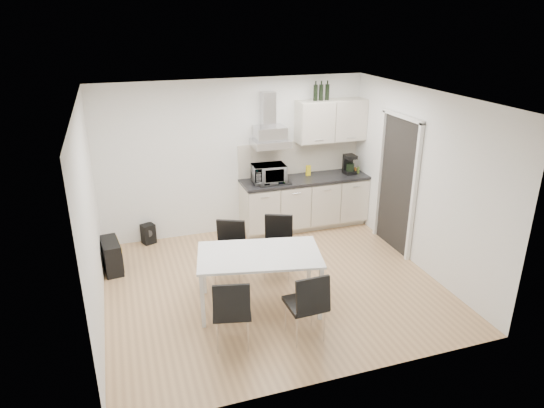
{
  "coord_description": "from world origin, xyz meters",
  "views": [
    {
      "loc": [
        -1.86,
        -5.61,
        3.54
      ],
      "look_at": [
        0.08,
        0.28,
        1.1
      ],
      "focal_mm": 32.0,
      "sensor_mm": 36.0,
      "label": 1
    }
  ],
  "objects_px": {
    "chair_far_left": "(229,254)",
    "floor_speaker": "(148,234)",
    "chair_near_right": "(305,304)",
    "chair_far_right": "(278,248)",
    "kitchenette": "(306,182)",
    "dining_table": "(259,259)",
    "chair_near_left": "(232,311)",
    "guitar_amp": "(112,256)"
  },
  "relations": [
    {
      "from": "chair_far_left",
      "to": "floor_speaker",
      "type": "relative_size",
      "value": 2.66
    },
    {
      "from": "kitchenette",
      "to": "chair_far_right",
      "type": "relative_size",
      "value": 2.86
    },
    {
      "from": "dining_table",
      "to": "chair_near_left",
      "type": "relative_size",
      "value": 1.9
    },
    {
      "from": "chair_far_right",
      "to": "chair_near_right",
      "type": "xyz_separation_m",
      "value": [
        -0.17,
        -1.46,
        0.0
      ]
    },
    {
      "from": "chair_far_left",
      "to": "chair_near_left",
      "type": "bearing_deg",
      "value": 102.44
    },
    {
      "from": "chair_far_left",
      "to": "kitchenette",
      "type": "bearing_deg",
      "value": -114.7
    },
    {
      "from": "dining_table",
      "to": "guitar_amp",
      "type": "distance_m",
      "value": 2.43
    },
    {
      "from": "chair_near_right",
      "to": "guitar_amp",
      "type": "distance_m",
      "value": 3.17
    },
    {
      "from": "chair_near_left",
      "to": "chair_near_right",
      "type": "relative_size",
      "value": 1.0
    },
    {
      "from": "chair_near_left",
      "to": "floor_speaker",
      "type": "bearing_deg",
      "value": 115.6
    },
    {
      "from": "chair_far_right",
      "to": "chair_near_right",
      "type": "height_order",
      "value": "same"
    },
    {
      "from": "kitchenette",
      "to": "floor_speaker",
      "type": "relative_size",
      "value": 7.63
    },
    {
      "from": "kitchenette",
      "to": "floor_speaker",
      "type": "bearing_deg",
      "value": 176.51
    },
    {
      "from": "dining_table",
      "to": "chair_near_right",
      "type": "distance_m",
      "value": 0.88
    },
    {
      "from": "chair_far_right",
      "to": "floor_speaker",
      "type": "relative_size",
      "value": 2.66
    },
    {
      "from": "dining_table",
      "to": "chair_near_left",
      "type": "xyz_separation_m",
      "value": [
        -0.52,
        -0.65,
        -0.24
      ]
    },
    {
      "from": "chair_near_left",
      "to": "dining_table",
      "type": "bearing_deg",
      "value": 64.14
    },
    {
      "from": "kitchenette",
      "to": "chair_near_right",
      "type": "distance_m",
      "value": 3.22
    },
    {
      "from": "chair_far_right",
      "to": "guitar_amp",
      "type": "height_order",
      "value": "chair_far_right"
    },
    {
      "from": "dining_table",
      "to": "chair_far_left",
      "type": "height_order",
      "value": "chair_far_left"
    },
    {
      "from": "chair_near_left",
      "to": "guitar_amp",
      "type": "height_order",
      "value": "chair_near_left"
    },
    {
      "from": "chair_near_left",
      "to": "chair_near_right",
      "type": "height_order",
      "value": "same"
    },
    {
      "from": "chair_far_right",
      "to": "chair_near_left",
      "type": "xyz_separation_m",
      "value": [
        -0.99,
        -1.32,
        0.0
      ]
    },
    {
      "from": "chair_far_right",
      "to": "chair_near_left",
      "type": "height_order",
      "value": "same"
    },
    {
      "from": "kitchenette",
      "to": "chair_far_left",
      "type": "xyz_separation_m",
      "value": [
        -1.74,
        -1.49,
        -0.39
      ]
    },
    {
      "from": "chair_near_left",
      "to": "floor_speaker",
      "type": "relative_size",
      "value": 2.66
    },
    {
      "from": "chair_far_left",
      "to": "chair_near_left",
      "type": "height_order",
      "value": "same"
    },
    {
      "from": "floor_speaker",
      "to": "chair_near_right",
      "type": "bearing_deg",
      "value": -86.81
    },
    {
      "from": "chair_far_left",
      "to": "floor_speaker",
      "type": "xyz_separation_m",
      "value": [
        -0.97,
        1.65,
        -0.27
      ]
    },
    {
      "from": "chair_far_right",
      "to": "dining_table",
      "type": "bearing_deg",
      "value": 78.23
    },
    {
      "from": "chair_near_right",
      "to": "floor_speaker",
      "type": "xyz_separation_m",
      "value": [
        -1.51,
        3.13,
        -0.27
      ]
    },
    {
      "from": "dining_table",
      "to": "floor_speaker",
      "type": "relative_size",
      "value": 5.07
    },
    {
      "from": "dining_table",
      "to": "floor_speaker",
      "type": "distance_m",
      "value": 2.68
    },
    {
      "from": "kitchenette",
      "to": "chair_far_right",
      "type": "xyz_separation_m",
      "value": [
        -1.03,
        -1.51,
        -0.39
      ]
    },
    {
      "from": "dining_table",
      "to": "chair_far_left",
      "type": "xyz_separation_m",
      "value": [
        -0.23,
        0.69,
        -0.24
      ]
    },
    {
      "from": "chair_near_left",
      "to": "floor_speaker",
      "type": "distance_m",
      "value": 3.08
    },
    {
      "from": "chair_far_left",
      "to": "chair_near_right",
      "type": "distance_m",
      "value": 1.57
    },
    {
      "from": "chair_far_right",
      "to": "floor_speaker",
      "type": "height_order",
      "value": "chair_far_right"
    },
    {
      "from": "chair_far_left",
      "to": "chair_far_right",
      "type": "relative_size",
      "value": 1.0
    },
    {
      "from": "chair_near_left",
      "to": "guitar_amp",
      "type": "bearing_deg",
      "value": 132.41
    },
    {
      "from": "chair_near_left",
      "to": "guitar_amp",
      "type": "distance_m",
      "value": 2.57
    },
    {
      "from": "dining_table",
      "to": "guitar_amp",
      "type": "bearing_deg",
      "value": 150.47
    }
  ]
}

